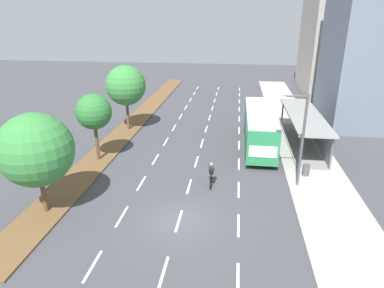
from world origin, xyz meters
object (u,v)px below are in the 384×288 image
object	(u,v)px
median_tree_third	(126,86)
streetlight	(300,135)
cyclist	(211,175)
median_tree_second	(94,112)
trash_bin	(306,170)
bus	(259,125)
bus_shelter	(306,126)
median_tree_nearest	(36,150)

from	to	relation	value
median_tree_third	streetlight	xyz separation A→B (m)	(15.55, -10.75, -0.85)
cyclist	median_tree_second	world-z (taller)	median_tree_second
median_tree_third	streetlight	distance (m)	18.92
trash_bin	streetlight	bearing A→B (deg)	-121.94
cyclist	bus	bearing A→B (deg)	66.13
median_tree_second	streetlight	bearing A→B (deg)	-9.56
bus_shelter	median_tree_second	distance (m)	18.81
trash_bin	bus	bearing A→B (deg)	117.40
streetlight	trash_bin	bearing A→B (deg)	58.06
median_tree_second	trash_bin	size ratio (longest dim) A/B	6.51
bus	median_tree_nearest	bearing A→B (deg)	-135.38
streetlight	cyclist	bearing A→B (deg)	-174.28
bus	trash_bin	distance (m)	7.11
bus	bus_shelter	bearing A→B (deg)	9.56
streetlight	trash_bin	size ratio (longest dim) A/B	7.65
bus_shelter	cyclist	xyz separation A→B (m)	(-8.00, -9.14, -1.08)
bus	trash_bin	world-z (taller)	bus
cyclist	median_tree_nearest	world-z (taller)	median_tree_nearest
streetlight	trash_bin	xyz separation A→B (m)	(1.03, 1.65, -3.31)
cyclist	trash_bin	size ratio (longest dim) A/B	2.14
trash_bin	median_tree_nearest	bearing A→B (deg)	-156.83
median_tree_second	streetlight	xyz separation A→B (m)	(15.59, -2.63, -0.30)
bus_shelter	bus	bearing A→B (deg)	-170.44
median_tree_third	streetlight	bearing A→B (deg)	-34.65
bus_shelter	streetlight	world-z (taller)	streetlight
median_tree_nearest	trash_bin	distance (m)	18.51
median_tree_nearest	bus	bearing A→B (deg)	44.62
median_tree_nearest	streetlight	size ratio (longest dim) A/B	0.95
median_tree_third	trash_bin	size ratio (longest dim) A/B	7.84
cyclist	streetlight	bearing A→B (deg)	5.72
median_tree_third	median_tree_second	bearing A→B (deg)	-90.32
median_tree_nearest	median_tree_third	world-z (taller)	median_tree_third
cyclist	median_tree_third	bearing A→B (deg)	130.42
bus	median_tree_nearest	distance (m)	19.07
median_tree_nearest	median_tree_second	bearing A→B (deg)	89.47
bus	median_tree_nearest	xyz separation A→B (m)	(-13.50, -13.32, 2.08)
median_tree_second	trash_bin	world-z (taller)	median_tree_second
median_tree_second	trash_bin	bearing A→B (deg)	-3.35
streetlight	median_tree_nearest	bearing A→B (deg)	-160.68
bus	streetlight	world-z (taller)	streetlight
bus_shelter	median_tree_second	xyz separation A→B (m)	(-17.70, -5.92, 2.32)
cyclist	streetlight	size ratio (longest dim) A/B	0.28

